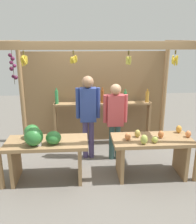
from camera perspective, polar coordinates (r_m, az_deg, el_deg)
The scene contains 7 objects.
ground_plane at distance 5.15m, azimuth -0.15°, elevation -10.72°, with size 12.00×12.00×0.00m, color slate.
market_stall at distance 5.12m, azimuth -0.59°, elevation 5.36°, with size 3.44×2.00×2.35m.
fruit_counter_left at distance 4.26m, azimuth -12.59°, elevation -7.75°, with size 1.39×0.65×1.02m.
fruit_counter_right at distance 4.43m, azimuth 12.50°, elevation -8.07°, with size 1.40×0.64×0.88m.
bottle_shelf_unit at distance 5.52m, azimuth 1.08°, elevation 0.13°, with size 2.21×0.22×1.35m.
vendor_man at distance 4.81m, azimuth -2.35°, elevation 0.51°, with size 0.48×0.23×1.71m.
vendor_woman at distance 4.79m, azimuth 4.06°, elevation -0.84°, with size 0.48×0.21×1.56m.
Camera 1 is at (-0.31, -4.56, 2.39)m, focal length 38.92 mm.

